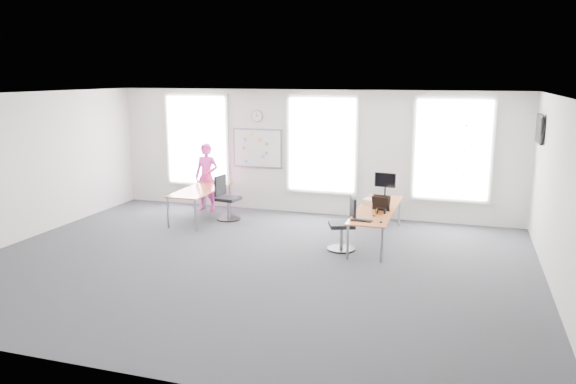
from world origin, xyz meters
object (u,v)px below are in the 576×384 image
(desk_right, at_px, (377,211))
(chair_left, at_px, (226,200))
(headphones, at_px, (380,211))
(monitor, at_px, (385,182))
(keyboard, at_px, (362,220))
(person, at_px, (207,177))
(desk_left, at_px, (200,192))
(chair_right, at_px, (345,227))

(desk_right, relative_size, chair_left, 2.69)
(headphones, xyz_separation_m, monitor, (-0.14, 1.60, 0.27))
(chair_left, bearing_deg, keyboard, -108.76)
(desk_right, xyz_separation_m, monitor, (-0.01, 1.18, 0.37))
(person, height_order, headphones, person)
(person, xyz_separation_m, headphones, (4.61, -1.82, -0.11))
(chair_left, xyz_separation_m, headphones, (3.77, -1.10, 0.28))
(desk_left, xyz_separation_m, person, (-0.26, 0.90, 0.18))
(monitor, bearing_deg, person, -173.80)
(keyboard, bearing_deg, desk_right, 93.65)
(chair_right, xyz_separation_m, keyboard, (0.38, -0.29, 0.23))
(person, bearing_deg, monitor, -2.78)
(person, bearing_deg, chair_left, -40.71)
(monitor, bearing_deg, desk_right, -80.73)
(chair_right, xyz_separation_m, person, (-3.98, 2.18, 0.39))
(desk_right, distance_m, keyboard, 1.08)
(keyboard, bearing_deg, person, 160.04)
(chair_right, height_order, chair_left, same)
(desk_right, bearing_deg, keyboard, -95.96)
(person, distance_m, monitor, 4.47)
(desk_right, height_order, person, person)
(person, distance_m, headphones, 4.95)
(desk_left, height_order, monitor, monitor)
(desk_right, height_order, chair_left, chair_left)
(chair_left, bearing_deg, monitor, -74.39)
(desk_right, height_order, keyboard, keyboard)
(chair_left, bearing_deg, desk_right, -92.90)
(desk_right, bearing_deg, desk_left, 173.16)
(chair_right, bearing_deg, desk_left, -130.13)
(desk_left, relative_size, keyboard, 4.99)
(desk_left, distance_m, chair_left, 0.64)
(monitor, bearing_deg, chair_left, -163.12)
(desk_left, bearing_deg, monitor, 9.18)
(desk_right, relative_size, keyboard, 7.03)
(desk_right, distance_m, person, 4.69)
(headphones, bearing_deg, chair_left, 150.61)
(monitor, bearing_deg, keyboard, -83.71)
(desk_right, height_order, desk_left, desk_left)
(desk_right, bearing_deg, headphones, -71.72)
(keyboard, bearing_deg, chair_right, 151.87)
(chair_right, distance_m, monitor, 2.09)
(chair_left, relative_size, keyboard, 2.61)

